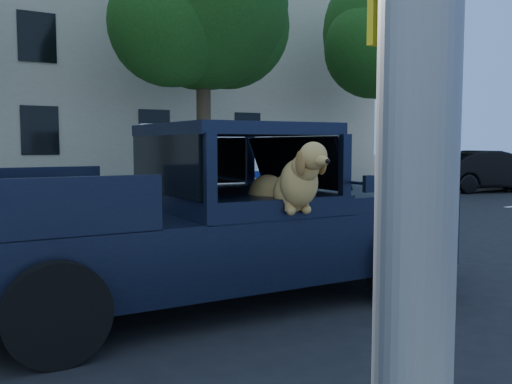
% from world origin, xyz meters
% --- Properties ---
extents(ground, '(120.00, 120.00, 0.00)m').
position_xyz_m(ground, '(0.00, 0.00, 0.00)').
color(ground, black).
rests_on(ground, ground).
extents(far_sidewalk, '(60.00, 4.00, 0.15)m').
position_xyz_m(far_sidewalk, '(0.00, 9.20, 0.07)').
color(far_sidewalk, gray).
rests_on(far_sidewalk, ground).
extents(lane_stripes, '(21.60, 0.14, 0.01)m').
position_xyz_m(lane_stripes, '(2.00, 3.40, 0.01)').
color(lane_stripes, silver).
rests_on(lane_stripes, ground).
extents(street_tree_mid, '(6.00, 5.20, 8.60)m').
position_xyz_m(street_tree_mid, '(5.03, 9.62, 5.71)').
color(street_tree_mid, '#332619').
rests_on(street_tree_mid, ground).
extents(street_tree_right, '(6.00, 5.20, 8.60)m').
position_xyz_m(street_tree_right, '(13.03, 9.62, 5.71)').
color(street_tree_right, '#332619').
rests_on(street_tree_right, ground).
extents(building_main, '(26.00, 6.00, 9.00)m').
position_xyz_m(building_main, '(3.00, 16.50, 4.50)').
color(building_main, beige).
rests_on(building_main, ground).
extents(pickup_truck, '(5.70, 3.00, 2.00)m').
position_xyz_m(pickup_truck, '(-0.25, -0.50, 0.68)').
color(pickup_truck, black).
rests_on(pickup_truck, ground).
extents(mail_truck, '(4.49, 3.04, 2.26)m').
position_xyz_m(mail_truck, '(4.10, 7.37, 0.99)').
color(mail_truck, silver).
rests_on(mail_truck, ground).
extents(parked_sedan, '(3.05, 4.86, 1.51)m').
position_xyz_m(parked_sedan, '(15.45, 6.89, 0.76)').
color(parked_sedan, black).
rests_on(parked_sedan, ground).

